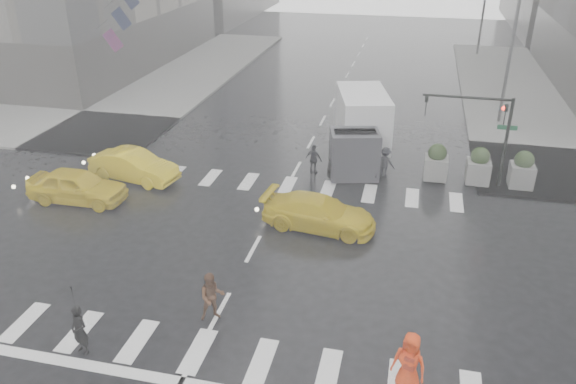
% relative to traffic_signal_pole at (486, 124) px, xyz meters
% --- Properties ---
extents(ground, '(120.00, 120.00, 0.00)m').
position_rel_traffic_signal_pole_xyz_m(ground, '(-9.01, -8.01, -3.22)').
color(ground, black).
rests_on(ground, ground).
extents(sidewalk_nw, '(35.00, 35.00, 0.15)m').
position_rel_traffic_signal_pole_xyz_m(sidewalk_nw, '(-28.51, 9.49, -3.14)').
color(sidewalk_nw, slate).
rests_on(sidewalk_nw, ground).
extents(road_markings, '(18.00, 48.00, 0.01)m').
position_rel_traffic_signal_pole_xyz_m(road_markings, '(-9.01, -8.01, -3.21)').
color(road_markings, silver).
rests_on(road_markings, ground).
extents(traffic_signal_pole, '(4.45, 0.42, 4.50)m').
position_rel_traffic_signal_pole_xyz_m(traffic_signal_pole, '(0.00, 0.00, 0.00)').
color(traffic_signal_pole, black).
rests_on(traffic_signal_pole, ground).
extents(street_lamp_near, '(2.15, 0.22, 9.00)m').
position_rel_traffic_signal_pole_xyz_m(street_lamp_near, '(1.86, 9.99, 1.73)').
color(street_lamp_near, '#59595B').
rests_on(street_lamp_near, ground).
extents(street_lamp_far, '(2.15, 0.22, 9.00)m').
position_rel_traffic_signal_pole_xyz_m(street_lamp_far, '(1.86, 29.99, 1.73)').
color(street_lamp_far, '#59595B').
rests_on(street_lamp_far, ground).
extents(planter_west, '(1.10, 1.10, 1.80)m').
position_rel_traffic_signal_pole_xyz_m(planter_west, '(-2.01, 0.19, -2.23)').
color(planter_west, slate).
rests_on(planter_west, ground).
extents(planter_mid, '(1.10, 1.10, 1.80)m').
position_rel_traffic_signal_pole_xyz_m(planter_mid, '(-0.01, 0.19, -2.23)').
color(planter_mid, slate).
rests_on(planter_mid, ground).
extents(planter_east, '(1.10, 1.10, 1.80)m').
position_rel_traffic_signal_pole_xyz_m(planter_east, '(1.99, 0.19, -2.23)').
color(planter_east, slate).
rests_on(planter_east, ground).
extents(flag_cluster, '(2.87, 3.06, 4.69)m').
position_rel_traffic_signal_pole_xyz_m(flag_cluster, '(-24.09, 10.49, 2.42)').
color(flag_cluster, '#59595B').
rests_on(flag_cluster, ground).
extents(pedestrian_black, '(1.21, 1.22, 2.43)m').
position_rel_traffic_signal_pole_xyz_m(pedestrian_black, '(-12.37, -14.81, -1.60)').
color(pedestrian_black, black).
rests_on(pedestrian_black, ground).
extents(pedestrian_brown, '(1.03, 0.95, 1.71)m').
position_rel_traffic_signal_pole_xyz_m(pedestrian_brown, '(-9.08, -12.40, -2.36)').
color(pedestrian_brown, '#492A1A').
rests_on(pedestrian_brown, ground).
extents(pedestrian_orange, '(1.10, 0.90, 1.95)m').
position_rel_traffic_signal_pole_xyz_m(pedestrian_orange, '(-2.79, -14.17, -2.24)').
color(pedestrian_orange, red).
rests_on(pedestrian_orange, ground).
extents(pedestrian_far_a, '(1.04, 0.82, 1.55)m').
position_rel_traffic_signal_pole_xyz_m(pedestrian_far_a, '(-8.04, -0.29, -2.44)').
color(pedestrian_far_a, black).
rests_on(pedestrian_far_a, ground).
extents(pedestrian_far_b, '(1.12, 0.80, 1.57)m').
position_rel_traffic_signal_pole_xyz_m(pedestrian_far_b, '(-4.48, 0.12, -2.43)').
color(pedestrian_far_b, black).
rests_on(pedestrian_far_b, ground).
extents(taxi_front, '(4.55, 1.87, 1.54)m').
position_rel_traffic_signal_pole_xyz_m(taxi_front, '(-18.02, -5.82, -2.45)').
color(taxi_front, '#DABB0B').
rests_on(taxi_front, ground).
extents(taxi_mid, '(4.72, 2.36, 1.49)m').
position_rel_traffic_signal_pole_xyz_m(taxi_mid, '(-16.58, -3.07, -2.47)').
color(taxi_mid, '#DABB0B').
rests_on(taxi_mid, ground).
extents(taxi_rear, '(4.42, 2.39, 1.39)m').
position_rel_traffic_signal_pole_xyz_m(taxi_rear, '(-6.79, -5.73, -2.52)').
color(taxi_rear, '#DABB0B').
rests_on(taxi_rear, ground).
extents(box_truck, '(2.45, 6.54, 3.48)m').
position_rel_traffic_signal_pole_xyz_m(box_truck, '(-6.01, 2.03, -1.36)').
color(box_truck, silver).
rests_on(box_truck, ground).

